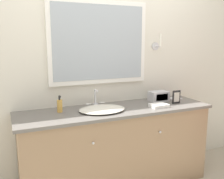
{
  "coord_description": "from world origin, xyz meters",
  "views": [
    {
      "loc": [
        -1.01,
        -1.92,
        1.51
      ],
      "look_at": [
        -0.05,
        0.31,
        1.05
      ],
      "focal_mm": 40.0,
      "sensor_mm": 36.0,
      "label": 1
    }
  ],
  "objects_px": {
    "soap_bottle": "(60,106)",
    "picture_frame": "(176,97)",
    "sink_basin": "(102,109)",
    "appliance_box": "(159,96)"
  },
  "relations": [
    {
      "from": "sink_basin",
      "to": "picture_frame",
      "type": "distance_m",
      "value": 0.86
    },
    {
      "from": "sink_basin",
      "to": "appliance_box",
      "type": "relative_size",
      "value": 2.19
    },
    {
      "from": "soap_bottle",
      "to": "picture_frame",
      "type": "relative_size",
      "value": 1.13
    },
    {
      "from": "sink_basin",
      "to": "appliance_box",
      "type": "height_order",
      "value": "sink_basin"
    },
    {
      "from": "sink_basin",
      "to": "soap_bottle",
      "type": "distance_m",
      "value": 0.41
    },
    {
      "from": "sink_basin",
      "to": "appliance_box",
      "type": "bearing_deg",
      "value": 9.89
    },
    {
      "from": "appliance_box",
      "to": "picture_frame",
      "type": "relative_size",
      "value": 1.46
    },
    {
      "from": "soap_bottle",
      "to": "picture_frame",
      "type": "xyz_separation_m",
      "value": [
        1.25,
        -0.16,
        0.01
      ]
    },
    {
      "from": "sink_basin",
      "to": "soap_bottle",
      "type": "bearing_deg",
      "value": 164.03
    },
    {
      "from": "picture_frame",
      "to": "soap_bottle",
      "type": "bearing_deg",
      "value": 172.84
    }
  ]
}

